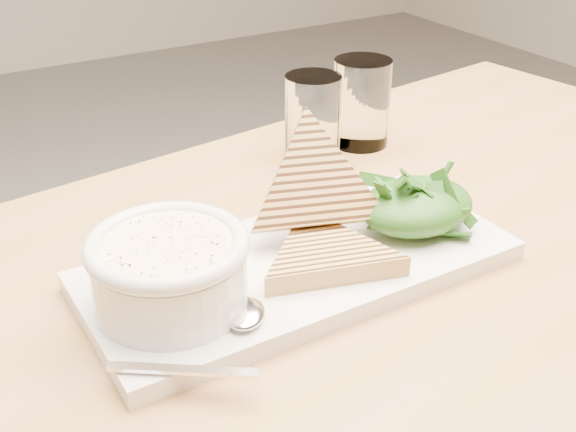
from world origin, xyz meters
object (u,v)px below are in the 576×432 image
table_top (428,293)px  glass_near (313,118)px  glass_far (361,103)px  soup_bowl (170,279)px  platter (300,266)px

table_top → glass_near: glass_near is taller
table_top → glass_far: 0.31m
soup_bowl → glass_far: glass_far is taller
platter → glass_near: (0.15, 0.21, 0.04)m
table_top → soup_bowl: 0.24m
glass_near → glass_far: 0.07m
platter → glass_far: glass_far is taller
soup_bowl → glass_near: glass_near is taller
soup_bowl → glass_near: 0.35m
glass_far → soup_bowl: bearing=-147.3°
table_top → glass_far: (0.12, 0.28, 0.07)m
table_top → glass_far: glass_far is taller
table_top → platter: bearing=148.8°
glass_far → platter: bearing=-135.9°
table_top → platter: size_ratio=2.96×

